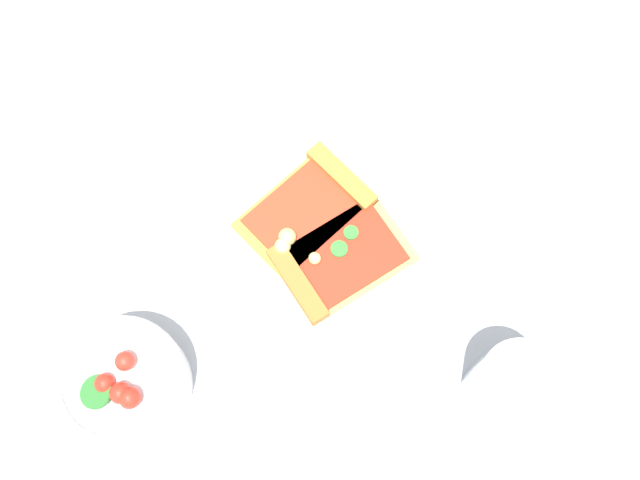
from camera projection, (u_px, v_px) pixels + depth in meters
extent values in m
plane|color=#B2B7BC|center=(309.00, 264.00, 0.80)|extent=(2.40, 2.40, 0.00)
cylinder|color=white|center=(333.00, 245.00, 0.80)|extent=(0.24, 0.24, 0.01)
cube|color=#E5B256|center=(344.00, 257.00, 0.78)|extent=(0.16, 0.15, 0.01)
cube|color=#A36B2D|center=(298.00, 284.00, 0.77)|extent=(0.07, 0.08, 0.02)
cube|color=#B22D19|center=(344.00, 255.00, 0.78)|extent=(0.14, 0.13, 0.00)
cylinder|color=#388433|center=(351.00, 233.00, 0.78)|extent=(0.02, 0.02, 0.00)
sphere|color=#F2D87F|center=(316.00, 254.00, 0.78)|extent=(0.01, 0.01, 0.01)
cylinder|color=#388433|center=(339.00, 249.00, 0.78)|extent=(0.02, 0.02, 0.00)
cube|color=gold|center=(305.00, 214.00, 0.80)|extent=(0.16, 0.14, 0.01)
cube|color=#B77A33|center=(343.00, 178.00, 0.81)|extent=(0.06, 0.09, 0.02)
cube|color=red|center=(305.00, 212.00, 0.80)|extent=(0.14, 0.12, 0.00)
sphere|color=#F2D87F|center=(283.00, 245.00, 0.78)|extent=(0.02, 0.02, 0.02)
sphere|color=#EAD172|center=(287.00, 237.00, 0.78)|extent=(0.02, 0.02, 0.02)
cylinder|color=white|center=(125.00, 383.00, 0.73)|extent=(0.12, 0.12, 0.05)
torus|color=white|center=(118.00, 379.00, 0.70)|extent=(0.12, 0.12, 0.01)
sphere|color=red|center=(105.00, 383.00, 0.70)|extent=(0.02, 0.02, 0.02)
sphere|color=red|center=(125.00, 361.00, 0.70)|extent=(0.02, 0.02, 0.02)
sphere|color=red|center=(130.00, 398.00, 0.69)|extent=(0.02, 0.02, 0.02)
sphere|color=red|center=(120.00, 393.00, 0.70)|extent=(0.02, 0.02, 0.02)
cylinder|color=#2D722D|center=(96.00, 392.00, 0.70)|extent=(0.04, 0.04, 0.01)
cylinder|color=silver|center=(508.00, 388.00, 0.70)|extent=(0.07, 0.07, 0.11)
cylinder|color=#592D0F|center=(507.00, 389.00, 0.71)|extent=(0.06, 0.06, 0.09)
cube|color=silver|center=(320.00, 12.00, 0.90)|extent=(0.14, 0.11, 0.00)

